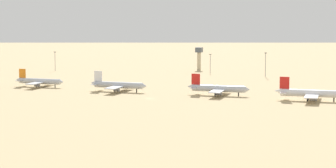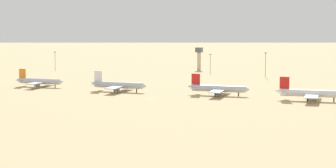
{
  "view_description": "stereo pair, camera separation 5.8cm",
  "coord_description": "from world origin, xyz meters",
  "px_view_note": "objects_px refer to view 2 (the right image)",
  "views": [
    {
      "loc": [
        151.81,
        -315.79,
        48.07
      ],
      "look_at": [
        2.07,
        21.07,
        6.0
      ],
      "focal_mm": 67.4,
      "sensor_mm": 36.0,
      "label": 1
    },
    {
      "loc": [
        151.86,
        -315.77,
        48.07
      ],
      "look_at": [
        2.07,
        21.07,
        6.0
      ],
      "focal_mm": 67.4,
      "sensor_mm": 36.0,
      "label": 2
    }
  ],
  "objects_px": {
    "parked_jet_white_2": "(118,85)",
    "light_pole_mid": "(266,63)",
    "control_tower": "(199,56)",
    "light_pole_east": "(210,62)",
    "parked_jet_red_4": "(310,93)",
    "light_pole_west": "(55,60)",
    "parked_jet_red_3": "(218,89)",
    "parked_jet_orange_1": "(39,81)"
  },
  "relations": [
    {
      "from": "parked_jet_red_4",
      "to": "control_tower",
      "type": "bearing_deg",
      "value": 121.55
    },
    {
      "from": "parked_jet_red_4",
      "to": "light_pole_east",
      "type": "relative_size",
      "value": 2.58
    },
    {
      "from": "parked_jet_orange_1",
      "to": "control_tower",
      "type": "xyz_separation_m",
      "value": [
        49.4,
        157.99,
        7.51
      ]
    },
    {
      "from": "parked_jet_white_2",
      "to": "parked_jet_red_4",
      "type": "height_order",
      "value": "parked_jet_red_4"
    },
    {
      "from": "parked_jet_red_3",
      "to": "light_pole_west",
      "type": "distance_m",
      "value": 197.12
    },
    {
      "from": "parked_jet_red_3",
      "to": "light_pole_west",
      "type": "height_order",
      "value": "light_pole_west"
    },
    {
      "from": "light_pole_west",
      "to": "parked_jet_white_2",
      "type": "bearing_deg",
      "value": -41.46
    },
    {
      "from": "light_pole_west",
      "to": "parked_jet_red_4",
      "type": "bearing_deg",
      "value": -22.21
    },
    {
      "from": "parked_jet_orange_1",
      "to": "light_pole_mid",
      "type": "height_order",
      "value": "light_pole_mid"
    },
    {
      "from": "light_pole_west",
      "to": "light_pole_mid",
      "type": "xyz_separation_m",
      "value": [
        171.58,
        21.95,
        1.22
      ]
    },
    {
      "from": "parked_jet_orange_1",
      "to": "light_pole_mid",
      "type": "relative_size",
      "value": 1.9
    },
    {
      "from": "parked_jet_white_2",
      "to": "light_pole_mid",
      "type": "height_order",
      "value": "light_pole_mid"
    },
    {
      "from": "parked_jet_white_2",
      "to": "control_tower",
      "type": "relative_size",
      "value": 2.0
    },
    {
      "from": "parked_jet_white_2",
      "to": "light_pole_mid",
      "type": "distance_m",
      "value": 135.22
    },
    {
      "from": "parked_jet_red_4",
      "to": "light_pole_mid",
      "type": "height_order",
      "value": "light_pole_mid"
    },
    {
      "from": "light_pole_mid",
      "to": "light_pole_east",
      "type": "height_order",
      "value": "light_pole_mid"
    },
    {
      "from": "parked_jet_red_4",
      "to": "light_pole_west",
      "type": "bearing_deg",
      "value": 150.22
    },
    {
      "from": "parked_jet_orange_1",
      "to": "light_pole_mid",
      "type": "bearing_deg",
      "value": 40.04
    },
    {
      "from": "light_pole_mid",
      "to": "light_pole_east",
      "type": "distance_m",
      "value": 49.77
    },
    {
      "from": "parked_jet_orange_1",
      "to": "parked_jet_red_3",
      "type": "xyz_separation_m",
      "value": [
        119.53,
        7.15,
        0.29
      ]
    },
    {
      "from": "parked_jet_orange_1",
      "to": "parked_jet_red_4",
      "type": "distance_m",
      "value": 173.03
    },
    {
      "from": "light_pole_east",
      "to": "parked_jet_white_2",
      "type": "bearing_deg",
      "value": -94.5
    },
    {
      "from": "parked_jet_orange_1",
      "to": "parked_jet_white_2",
      "type": "bearing_deg",
      "value": -6.6
    },
    {
      "from": "parked_jet_red_4",
      "to": "light_pole_mid",
      "type": "bearing_deg",
      "value": 108.46
    },
    {
      "from": "control_tower",
      "to": "parked_jet_white_2",
      "type": "bearing_deg",
      "value": -86.88
    },
    {
      "from": "parked_jet_white_2",
      "to": "parked_jet_red_3",
      "type": "distance_m",
      "value": 61.97
    },
    {
      "from": "control_tower",
      "to": "light_pole_mid",
      "type": "height_order",
      "value": "control_tower"
    },
    {
      "from": "parked_jet_red_4",
      "to": "light_pole_west",
      "type": "height_order",
      "value": "light_pole_west"
    },
    {
      "from": "control_tower",
      "to": "light_pole_west",
      "type": "height_order",
      "value": "control_tower"
    },
    {
      "from": "parked_jet_orange_1",
      "to": "light_pole_west",
      "type": "bearing_deg",
      "value": 112.98
    },
    {
      "from": "light_pole_mid",
      "to": "parked_jet_red_3",
      "type": "bearing_deg",
      "value": -88.62
    },
    {
      "from": "parked_jet_red_3",
      "to": "light_pole_east",
      "type": "xyz_separation_m",
      "value": [
        -50.95,
        126.08,
        4.69
      ]
    },
    {
      "from": "light_pole_east",
      "to": "parked_jet_red_4",
      "type": "bearing_deg",
      "value": -50.63
    },
    {
      "from": "parked_jet_orange_1",
      "to": "parked_jet_red_4",
      "type": "relative_size",
      "value": 0.89
    },
    {
      "from": "light_pole_west",
      "to": "light_pole_mid",
      "type": "relative_size",
      "value": 0.87
    },
    {
      "from": "parked_jet_red_4",
      "to": "light_pole_mid",
      "type": "relative_size",
      "value": 2.14
    },
    {
      "from": "parked_jet_red_3",
      "to": "light_pole_west",
      "type": "relative_size",
      "value": 2.36
    },
    {
      "from": "parked_jet_red_4",
      "to": "light_pole_west",
      "type": "xyz_separation_m",
      "value": [
        -227.7,
        92.97,
        4.92
      ]
    },
    {
      "from": "light_pole_west",
      "to": "parked_jet_orange_1",
      "type": "bearing_deg",
      "value": -61.05
    },
    {
      "from": "light_pole_mid",
      "to": "parked_jet_orange_1",
      "type": "bearing_deg",
      "value": -133.99
    },
    {
      "from": "light_pole_west",
      "to": "light_pole_mid",
      "type": "height_order",
      "value": "light_pole_mid"
    },
    {
      "from": "parked_jet_white_2",
      "to": "parked_jet_red_3",
      "type": "height_order",
      "value": "parked_jet_red_3"
    }
  ]
}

